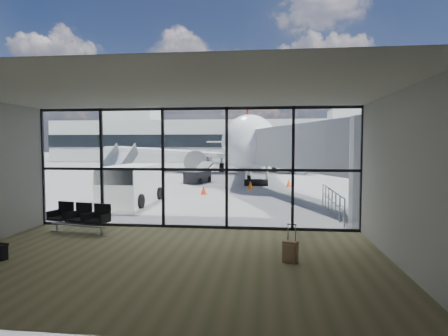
% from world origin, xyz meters
% --- Properties ---
extents(ground, '(220.00, 220.00, 0.00)m').
position_xyz_m(ground, '(0.00, 40.00, 0.00)').
color(ground, slate).
rests_on(ground, ground).
extents(lounge_shell, '(12.02, 8.01, 4.51)m').
position_xyz_m(lounge_shell, '(0.00, -4.80, 2.65)').
color(lounge_shell, brown).
rests_on(lounge_shell, ground).
extents(glass_curtain_wall, '(12.10, 0.12, 4.50)m').
position_xyz_m(glass_curtain_wall, '(0.00, 0.00, 2.25)').
color(glass_curtain_wall, white).
rests_on(glass_curtain_wall, ground).
extents(jet_bridge, '(8.00, 16.50, 4.33)m').
position_xyz_m(jet_bridge, '(4.90, 7.07, 2.76)').
color(jet_bridge, '#A8ABAD').
rests_on(jet_bridge, ground).
extents(apron_railing, '(0.06, 5.46, 1.11)m').
position_xyz_m(apron_railing, '(5.60, 3.50, 0.72)').
color(apron_railing, gray).
rests_on(apron_railing, ground).
extents(far_terminal, '(80.00, 12.20, 11.00)m').
position_xyz_m(far_terminal, '(-0.59, 61.97, 4.21)').
color(far_terminal, '#A9A9A4').
rests_on(far_terminal, ground).
extents(tree_0, '(4.95, 4.95, 7.12)m').
position_xyz_m(tree_0, '(-45.00, 72.00, 4.63)').
color(tree_0, '#382619').
rests_on(tree_0, ground).
extents(tree_1, '(5.61, 5.61, 8.07)m').
position_xyz_m(tree_1, '(-39.00, 72.00, 5.25)').
color(tree_1, '#382619').
rests_on(tree_1, ground).
extents(tree_2, '(6.27, 6.27, 9.03)m').
position_xyz_m(tree_2, '(-33.00, 72.00, 5.88)').
color(tree_2, '#382619').
rests_on(tree_2, ground).
extents(tree_3, '(4.95, 4.95, 7.12)m').
position_xyz_m(tree_3, '(-27.00, 72.00, 4.63)').
color(tree_3, '#382619').
rests_on(tree_3, ground).
extents(tree_4, '(5.61, 5.61, 8.07)m').
position_xyz_m(tree_4, '(-21.00, 72.00, 5.25)').
color(tree_4, '#382619').
rests_on(tree_4, ground).
extents(tree_5, '(6.27, 6.27, 9.03)m').
position_xyz_m(tree_5, '(-15.00, 72.00, 5.88)').
color(tree_5, '#382619').
rests_on(tree_5, ground).
extents(seating_row, '(2.35, 1.14, 1.04)m').
position_xyz_m(seating_row, '(-3.91, -1.10, 0.58)').
color(seating_row, gray).
rests_on(seating_row, ground).
extents(backpack, '(0.34, 0.33, 0.46)m').
position_xyz_m(backpack, '(-4.44, -4.48, 0.22)').
color(backpack, black).
rests_on(backpack, ground).
extents(suitcase, '(0.43, 0.37, 1.02)m').
position_xyz_m(suitcase, '(3.28, -3.83, 0.31)').
color(suitcase, '#86684B').
rests_on(suitcase, ground).
extents(airliner, '(35.46, 41.10, 10.58)m').
position_xyz_m(airliner, '(0.44, 31.45, 3.22)').
color(airliner, white).
rests_on(airliner, ground).
extents(service_van, '(2.34, 4.69, 2.02)m').
position_xyz_m(service_van, '(-4.50, 5.47, 1.04)').
color(service_van, silver).
rests_on(service_van, ground).
extents(belt_loader, '(2.09, 3.86, 1.69)m').
position_xyz_m(belt_loader, '(-2.97, 16.97, 0.57)').
color(belt_loader, black).
rests_on(belt_loader, ground).
extents(mobile_stairs, '(2.22, 3.82, 2.59)m').
position_xyz_m(mobile_stairs, '(-8.41, 12.80, 0.62)').
color(mobile_stairs, yellow).
rests_on(mobile_stairs, ground).
extents(traffic_cone_a, '(0.40, 0.40, 0.57)m').
position_xyz_m(traffic_cone_a, '(-1.28, 9.64, 0.27)').
color(traffic_cone_a, red).
rests_on(traffic_cone_a, ground).
extents(traffic_cone_b, '(0.41, 0.41, 0.59)m').
position_xyz_m(traffic_cone_b, '(1.54, 12.85, 0.28)').
color(traffic_cone_b, '#FF650D').
rests_on(traffic_cone_b, ground).
extents(traffic_cone_c, '(0.41, 0.41, 0.58)m').
position_xyz_m(traffic_cone_c, '(4.35, 14.68, 0.28)').
color(traffic_cone_c, '#FF4F0D').
rests_on(traffic_cone_c, ground).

